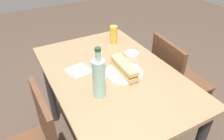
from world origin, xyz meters
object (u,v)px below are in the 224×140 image
water_bottle (99,78)px  olive_bowl (132,55)px  chair_far (173,80)px  dining_table (112,87)px  baguette_sandwich_near (124,68)px  beer_glass (114,35)px  plate_near (124,73)px  knife_near (130,69)px

water_bottle → olive_bowl: bearing=125.0°
chair_far → olive_bowl: bearing=-106.4°
dining_table → baguette_sandwich_near: size_ratio=4.62×
dining_table → beer_glass: bearing=149.8°
dining_table → plate_near: plate_near is taller
olive_bowl → baguette_sandwich_near: bearing=-45.1°
dining_table → olive_bowl: size_ratio=11.73×
plate_near → beer_glass: size_ratio=1.70×
water_bottle → beer_glass: size_ratio=2.12×
water_bottle → olive_bowl: (-0.28, 0.40, -0.11)m
dining_table → knife_near: 0.18m
plate_near → olive_bowl: (-0.17, 0.17, 0.01)m
chair_far → plate_near: size_ratio=3.52×
beer_glass → plate_near: bearing=-20.1°
dining_table → plate_near: 0.15m
dining_table → water_bottle: 0.34m
water_bottle → beer_glass: (-0.54, 0.39, -0.05)m
knife_near → water_bottle: water_bottle is taller
chair_far → baguette_sandwich_near: (0.06, -0.53, 0.32)m
beer_glass → water_bottle: bearing=-35.7°
dining_table → chair_far: size_ratio=1.37×
plate_near → baguette_sandwich_near: bearing=90.0°
baguette_sandwich_near → olive_bowl: baguette_sandwich_near is taller
olive_bowl → dining_table: bearing=-63.4°
chair_far → beer_glass: bearing=-134.5°
plate_near → beer_glass: beer_glass is taller
dining_table → knife_near: (0.04, 0.11, 0.14)m
dining_table → baguette_sandwich_near: baguette_sandwich_near is taller
dining_table → plate_near: size_ratio=4.84×
water_bottle → beer_glass: bearing=144.3°
dining_table → knife_near: size_ratio=6.57×
beer_glass → olive_bowl: size_ratio=1.43×
baguette_sandwich_near → knife_near: (-0.01, 0.05, -0.03)m
plate_near → dining_table: bearing=-130.2°
chair_far → knife_near: (0.05, -0.47, 0.29)m
plate_near → water_bottle: bearing=-64.0°
dining_table → water_bottle: (0.16, -0.17, 0.24)m
plate_near → olive_bowl: olive_bowl is taller
knife_near → dining_table: bearing=-110.3°
chair_far → baguette_sandwich_near: 0.62m
dining_table → olive_bowl: (-0.11, 0.23, 0.14)m
knife_near → beer_glass: (-0.41, 0.10, 0.05)m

